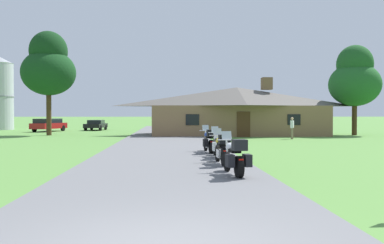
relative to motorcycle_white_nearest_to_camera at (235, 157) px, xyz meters
name	(u,v)px	position (x,y,z in m)	size (l,w,h in m)	color
ground_plane	(166,145)	(-2.12, 13.31, -0.61)	(500.00, 500.00, 0.00)	#56893D
asphalt_driveway	(166,147)	(-2.12, 11.31, -0.58)	(6.40, 80.00, 0.06)	slate
motorcycle_white_nearest_to_camera	(235,157)	(0.00, 0.00, 0.00)	(0.85, 2.08, 1.30)	black
motorcycle_yellow_second_in_row	(221,149)	(-0.04, 2.85, 0.01)	(0.66, 2.08, 1.30)	black
motorcycle_white_third_in_row	(219,145)	(0.18, 5.20, 0.00)	(0.81, 2.08, 1.30)	black
motorcycle_blue_farthest_in_row	(209,141)	(-0.03, 7.44, 0.00)	(0.83, 2.08, 1.30)	black
stone_lodge	(237,111)	(4.21, 24.77, 1.61)	(16.00, 6.92, 5.21)	brown
bystander_white_shirt_near_lodge	(292,127)	(7.38, 18.53, 0.32)	(0.36, 0.50, 1.67)	#75664C
tree_right_of_lodge	(355,79)	(14.75, 24.02, 4.48)	(4.57, 4.57, 8.09)	#422D19
tree_left_far	(49,66)	(-12.64, 25.29, 5.53)	(4.76, 4.76, 9.28)	#422D19
parked_red_suv_far_left	(49,124)	(-14.97, 33.45, 0.17)	(3.01, 4.93, 1.40)	maroon
parked_black_sedan_far_left	(96,125)	(-10.44, 36.59, 0.03)	(2.18, 4.34, 1.20)	black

